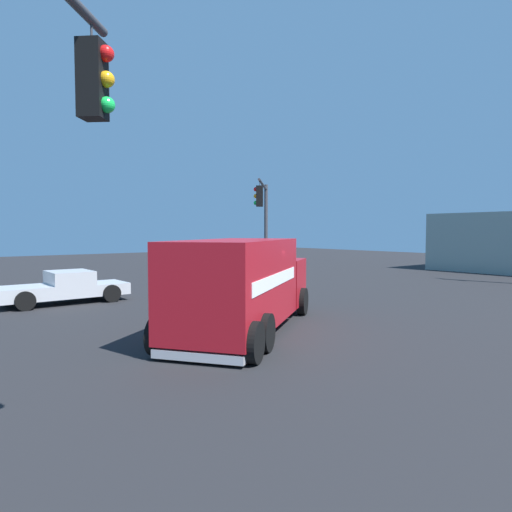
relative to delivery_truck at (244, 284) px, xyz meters
The scene contains 4 objects.
ground_plane 1.52m from the delivery_truck, 145.61° to the right, with size 100.00×100.00×0.00m, color black.
delivery_truck is the anchor object (origin of this frame).
traffic_light_secondary 10.04m from the delivery_truck, 137.34° to the left, with size 3.60×3.39×5.67m.
pickup_silver 9.63m from the delivery_truck, 163.17° to the right, with size 2.29×5.22×1.38m.
Camera 1 is at (11.22, -7.89, 3.10)m, focal length 31.34 mm.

